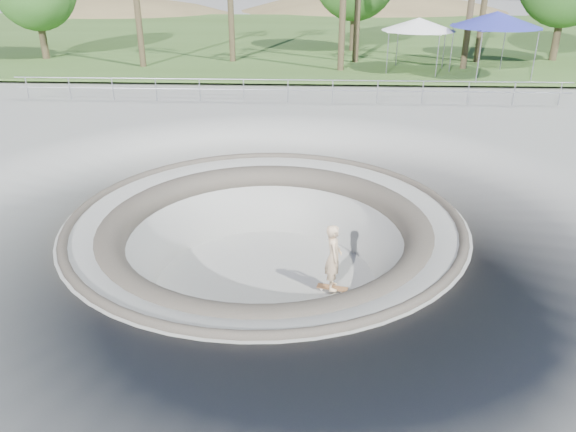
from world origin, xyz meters
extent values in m
plane|color=gray|center=(0.00, 0.00, 0.00)|extent=(180.00, 180.00, 0.00)
torus|color=gray|center=(0.00, 0.00, -2.00)|extent=(14.00, 14.00, 4.00)
cylinder|color=gray|center=(0.00, 0.00, -1.95)|extent=(6.60, 6.60, 0.10)
torus|color=#514C41|center=(0.00, 0.00, -0.02)|extent=(10.24, 10.24, 0.24)
torus|color=#514C41|center=(0.00, 0.00, -0.45)|extent=(8.91, 8.91, 0.81)
cube|color=#395522|center=(0.00, 34.00, 0.22)|extent=(180.00, 36.00, 0.12)
ellipsoid|color=brown|center=(-22.00, 55.00, -6.44)|extent=(50.40, 36.00, 23.40)
ellipsoid|color=brown|center=(8.00, 60.00, -7.87)|extent=(61.60, 44.00, 28.60)
cylinder|color=gray|center=(0.00, 12.00, 1.17)|extent=(25.00, 0.05, 0.05)
cylinder|color=gray|center=(0.00, 12.00, 0.72)|extent=(25.00, 0.05, 0.05)
cube|color=#915F3A|center=(1.79, -0.41, -1.82)|extent=(0.86, 0.42, 0.02)
cylinder|color=#B2B2B7|center=(1.79, -0.41, -1.86)|extent=(0.07, 0.17, 0.04)
cylinder|color=#B2B2B7|center=(1.79, -0.41, -1.86)|extent=(0.07, 0.17, 0.04)
cylinder|color=white|center=(1.79, -0.41, -1.87)|extent=(0.07, 0.04, 0.06)
cylinder|color=white|center=(1.79, -0.41, -1.87)|extent=(0.07, 0.04, 0.06)
cylinder|color=white|center=(1.79, -0.41, -1.87)|extent=(0.07, 0.04, 0.06)
cylinder|color=white|center=(1.79, -0.41, -1.87)|extent=(0.07, 0.04, 0.06)
imported|color=beige|center=(1.79, -0.41, -0.90)|extent=(0.46, 0.68, 1.84)
cylinder|color=gray|center=(5.46, 17.93, 1.33)|extent=(0.06, 0.06, 2.10)
cylinder|color=gray|center=(8.13, 17.93, 1.33)|extent=(0.06, 0.06, 2.10)
cylinder|color=gray|center=(5.46, 20.60, 1.33)|extent=(0.06, 0.06, 2.10)
cylinder|color=gray|center=(8.13, 20.60, 1.33)|extent=(0.06, 0.06, 2.10)
cube|color=white|center=(6.80, 19.26, 2.47)|extent=(3.61, 3.61, 0.08)
cone|color=white|center=(6.80, 19.26, 2.81)|extent=(5.37, 5.37, 0.67)
cylinder|color=gray|center=(9.01, 16.45, 1.50)|extent=(0.06, 0.06, 2.43)
cylinder|color=gray|center=(12.11, 16.45, 1.50)|extent=(0.06, 0.06, 2.43)
cylinder|color=gray|center=(9.01, 19.55, 1.50)|extent=(0.06, 0.06, 2.43)
cylinder|color=gray|center=(12.11, 19.55, 1.50)|extent=(0.06, 0.06, 2.43)
cube|color=#2B319D|center=(10.56, 18.00, 2.82)|extent=(3.99, 3.99, 0.08)
cone|color=#2B319D|center=(10.56, 18.00, 3.21)|extent=(6.39, 6.39, 0.77)
cylinder|color=brown|center=(-15.80, 22.37, 2.27)|extent=(0.44, 0.44, 4.20)
cylinder|color=brown|center=(3.71, 26.69, 2.55)|extent=(0.44, 0.44, 4.76)
cylinder|color=brown|center=(15.94, 23.34, 2.57)|extent=(0.44, 0.44, 4.80)
camera|label=1|loc=(1.23, -13.18, 6.22)|focal=35.00mm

